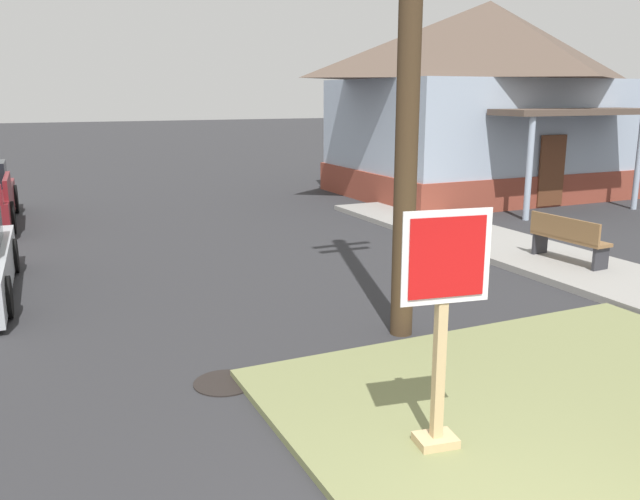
{
  "coord_description": "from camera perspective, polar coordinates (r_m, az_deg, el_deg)",
  "views": [
    {
      "loc": [
        -2.86,
        -2.63,
        3.15
      ],
      "look_at": [
        0.77,
        5.2,
        1.11
      ],
      "focal_mm": 36.94,
      "sensor_mm": 36.0,
      "label": 1
    }
  ],
  "objects": [
    {
      "name": "sidewalk_strip",
      "position": [
        12.77,
        21.91,
        -1.67
      ],
      "size": [
        2.2,
        15.98,
        0.12
      ],
      "primitive_type": "cube",
      "color": "gray",
      "rests_on": "ground"
    },
    {
      "name": "grass_corner_patch",
      "position": [
        7.32,
        21.94,
        -12.87
      ],
      "size": [
        5.92,
        4.81,
        0.08
      ],
      "primitive_type": "cube",
      "color": "olive",
      "rests_on": "ground"
    },
    {
      "name": "stop_sign",
      "position": [
        5.8,
        10.49,
        -6.98
      ],
      "size": [
        0.8,
        0.33,
        2.16
      ],
      "color": "tan",
      "rests_on": "grass_corner_patch"
    },
    {
      "name": "manhole_cover",
      "position": [
        7.58,
        -8.25,
        -11.31
      ],
      "size": [
        0.7,
        0.7,
        0.02
      ],
      "primitive_type": "cylinder",
      "color": "black",
      "rests_on": "ground"
    },
    {
      "name": "corner_house",
      "position": [
        22.02,
        14.15,
        12.7
      ],
      "size": [
        9.1,
        7.72,
        5.95
      ],
      "color": "brown",
      "rests_on": "ground"
    },
    {
      "name": "street_bench",
      "position": [
        12.96,
        20.66,
        1.06
      ],
      "size": [
        0.5,
        1.59,
        0.85
      ],
      "color": "brown",
      "rests_on": "sidewalk_strip"
    }
  ]
}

